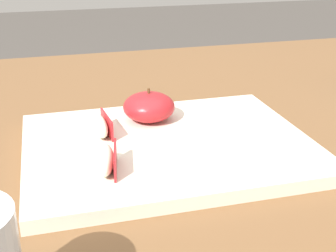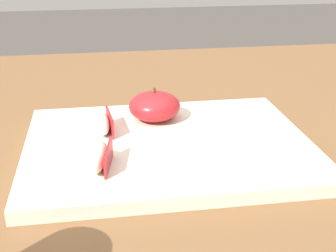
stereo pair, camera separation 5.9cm
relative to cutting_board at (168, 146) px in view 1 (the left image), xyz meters
name	(u,v)px [view 1 (the left image)]	position (x,y,z in m)	size (l,w,h in m)	color
dining_table	(201,185)	(0.07, 0.05, -0.10)	(1.35, 1.00, 0.73)	brown
cutting_board	(168,146)	(0.00, 0.00, 0.00)	(0.36, 0.28, 0.02)	beige
apple_half_skin_up	(149,107)	(-0.01, 0.07, 0.03)	(0.07, 0.07, 0.05)	#B21E23
apple_wedge_back	(99,125)	(-0.08, 0.04, 0.02)	(0.03, 0.06, 0.03)	#F4EACC
apple_wedge_front	(106,160)	(-0.09, -0.06, 0.02)	(0.03, 0.06, 0.03)	#F4EACC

